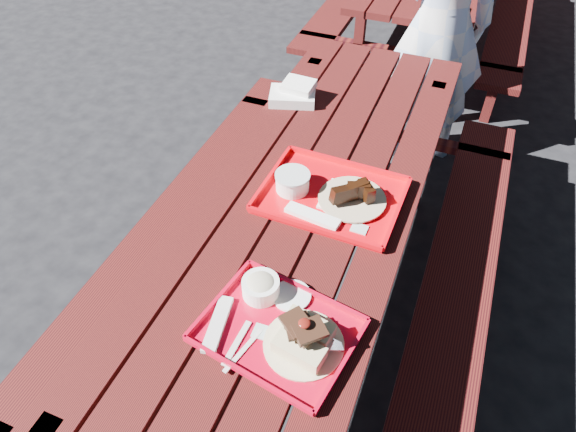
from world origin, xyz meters
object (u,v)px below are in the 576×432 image
Objects in this scene: picnic_table_near at (303,239)px; far_tray at (329,194)px; person at (440,26)px; near_tray at (281,321)px.

far_tray is at bearing 31.90° from picnic_table_near.
person is (0.13, 1.42, 0.02)m from far_tray.
far_tray is at bearing 63.29° from person.
far_tray is (0.07, 0.05, 0.21)m from picnic_table_near.
picnic_table_near is 0.56m from near_tray.
person is (0.09, 1.97, 0.02)m from near_tray.
far_tray reaches higher than picnic_table_near.
near_tray is at bearing -76.58° from picnic_table_near.
near_tray reaches higher than picnic_table_near.
picnic_table_near is at bearing 60.62° from person.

